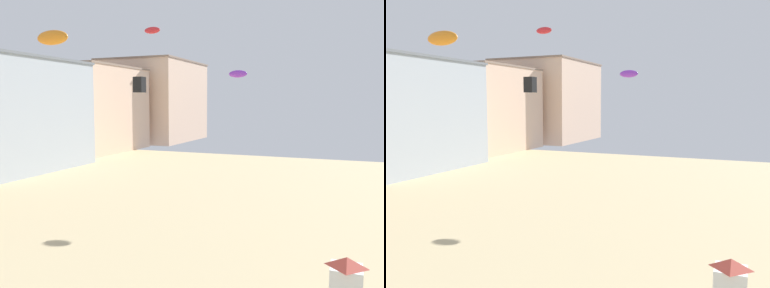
# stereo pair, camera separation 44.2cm
# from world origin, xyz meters

# --- Properties ---
(boardwalk_hotel_far) EXTENTS (10.44, 17.03, 13.89)m
(boardwalk_hotel_far) POSITION_xyz_m (-28.30, 56.49, 6.95)
(boardwalk_hotel_far) COLOR beige
(boardwalk_hotel_far) RESTS_ON ground
(boardwalk_hotel_distant) EXTENTS (16.62, 20.80, 16.51)m
(boardwalk_hotel_distant) POSITION_xyz_m (-28.30, 76.73, 8.26)
(boardwalk_hotel_distant) COLOR beige
(boardwalk_hotel_distant) RESTS_ON ground
(lifeguard_stand) EXTENTS (1.10, 1.10, 2.55)m
(lifeguard_stand) POSITION_xyz_m (10.78, 16.38, 1.84)
(lifeguard_stand) COLOR white
(lifeguard_stand) RESTS_ON ground
(kite_black_box) EXTENTS (0.82, 0.82, 1.30)m
(kite_black_box) POSITION_xyz_m (-5.92, 31.07, 9.51)
(kite_black_box) COLOR black
(kite_red_parafoil) EXTENTS (1.78, 0.50, 0.69)m
(kite_red_parafoil) POSITION_xyz_m (-8.78, 38.89, 15.44)
(kite_red_parafoil) COLOR red
(kite_orange_parafoil) EXTENTS (2.33, 0.65, 0.91)m
(kite_orange_parafoil) POSITION_xyz_m (-6.59, 21.56, 12.00)
(kite_orange_parafoil) COLOR orange
(kite_purple_parafoil) EXTENTS (1.61, 0.45, 0.62)m
(kite_purple_parafoil) POSITION_xyz_m (1.56, 34.82, 10.45)
(kite_purple_parafoil) COLOR purple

